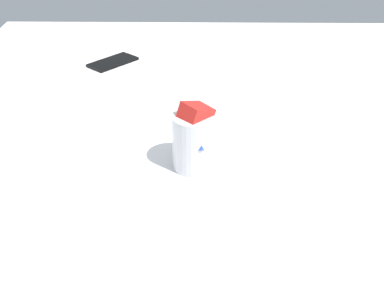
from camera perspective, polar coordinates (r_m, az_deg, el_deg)
bed_mattress at (r=107.41cm, az=1.65°, el=-5.59°), size 180.00×140.00×18.00cm
snack_cup at (r=96.57cm, az=0.45°, el=0.53°), size 9.34×9.00×13.99cm
cell_phone at (r=149.66cm, az=-8.86°, el=9.05°), size 14.97×14.41×0.80cm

